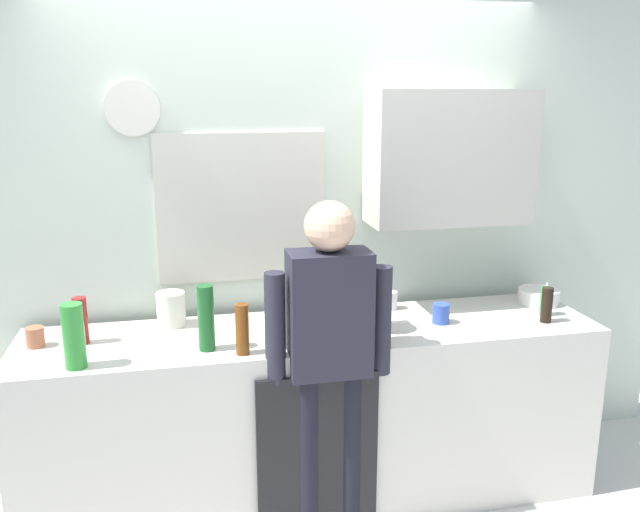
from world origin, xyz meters
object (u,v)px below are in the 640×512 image
bottle_red_vinegar (81,321)px  person_at_sink (329,346)px  bottle_amber_beer (242,329)px  bottle_green_wine (206,318)px  mixing_bowl (539,296)px  storage_canister (171,309)px  cup_white_mug (390,300)px  dish_soap (546,301)px  bottle_clear_soda (74,336)px  cup_blue_mug (441,313)px  cup_terracotta_mug (35,337)px  bottle_dark_sauce (547,305)px  coffee_maker (357,301)px

bottle_red_vinegar → person_at_sink: person_at_sink is taller
bottle_amber_beer → bottle_red_vinegar: size_ratio=1.05×
bottle_green_wine → bottle_red_vinegar: (-0.56, 0.20, -0.04)m
mixing_bowl → storage_canister: 1.97m
bottle_amber_beer → cup_white_mug: bearing=28.7°
bottle_red_vinegar → mixing_bowl: bottle_red_vinegar is taller
bottle_green_wine → dish_soap: (1.74, 0.10, -0.07)m
bottle_clear_soda → cup_blue_mug: 1.72m
cup_terracotta_mug → mixing_bowl: cup_terracotta_mug is taller
person_at_sink → storage_canister: bearing=136.9°
mixing_bowl → dish_soap: size_ratio=1.22×
cup_white_mug → bottle_green_wine: bearing=-159.3°
bottle_red_vinegar → storage_canister: 0.43m
bottle_red_vinegar → cup_white_mug: bottle_red_vinegar is taller
bottle_dark_sauce → bottle_red_vinegar: (-2.24, 0.19, 0.02)m
cup_blue_mug → cup_terracotta_mug: cup_blue_mug is taller
coffee_maker → bottle_amber_beer: (-0.57, -0.18, -0.03)m
cup_blue_mug → dish_soap: (0.57, -0.00, 0.03)m
bottle_clear_soda → storage_canister: bottle_clear_soda is taller
storage_canister → dish_soap: bearing=-7.7°
cup_terracotta_mug → mixing_bowl: size_ratio=0.42×
bottle_red_vinegar → dish_soap: (2.29, -0.10, -0.03)m
cup_blue_mug → person_at_sink: (-0.63, -0.26, -0.02)m
coffee_maker → bottle_red_vinegar: (-1.28, 0.10, -0.04)m
bottle_green_wine → bottle_red_vinegar: size_ratio=1.36×
storage_canister → bottle_green_wine: bearing=-66.3°
bottle_green_wine → dish_soap: size_ratio=1.67×
bottle_dark_sauce → cup_terracotta_mug: size_ratio=1.96×
coffee_maker → storage_canister: bearing=163.6°
bottle_dark_sauce → person_at_sink: bearing=-172.2°
bottle_clear_soda → bottle_red_vinegar: bottle_clear_soda is taller
bottle_red_vinegar → person_at_sink: 1.14m
bottle_dark_sauce → bottle_green_wine: size_ratio=0.60×
cup_blue_mug → mixing_bowl: bearing=15.9°
coffee_maker → bottle_green_wine: size_ratio=1.10×
cup_terracotta_mug → person_at_sink: size_ratio=0.06×
coffee_maker → dish_soap: bearing=0.1°
cup_terracotta_mug → storage_canister: size_ratio=0.54×
bottle_red_vinegar → mixing_bowl: size_ratio=1.00×
storage_canister → person_at_sink: person_at_sink is taller
mixing_bowl → storage_canister: storage_canister is taller
mixing_bowl → bottle_green_wine: bearing=-171.0°
coffee_maker → cup_white_mug: bearing=46.6°
bottle_clear_soda → storage_canister: size_ratio=1.65×
cup_terracotta_mug → person_at_sink: 1.34m
coffee_maker → person_at_sink: bearing=-128.2°
bottle_clear_soda → cup_white_mug: bearing=16.5°
dish_soap → bottle_amber_beer: bearing=-173.4°
cup_terracotta_mug → bottle_green_wine: bearing=-14.9°
coffee_maker → bottle_amber_beer: coffee_maker is taller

